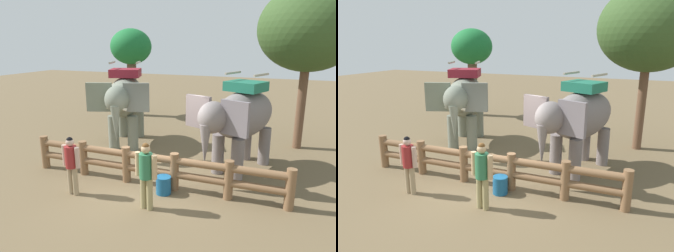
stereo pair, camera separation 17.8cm
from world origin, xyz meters
TOP-DOWN VIEW (x-y plane):
  - ground_plane at (0.00, 0.00)m, footprint 60.00×60.00m
  - log_fence at (0.00, 0.13)m, footprint 7.61×0.32m
  - elephant_near_left at (-2.43, 3.15)m, footprint 2.66×3.85m
  - elephant_center at (2.10, 2.17)m, footprint 2.62×3.63m
  - tourist_woman_in_black at (0.48, -1.07)m, footprint 0.59×0.36m
  - tourist_man_in_blue at (-1.66, -1.11)m, footprint 0.56×0.34m
  - tree_far_left at (3.84, 5.23)m, footprint 3.56×3.56m
  - tree_back_center at (-4.69, 7.93)m, footprint 2.19×2.19m
  - feed_bucket at (0.55, -0.19)m, footprint 0.40×0.40m

SIDE VIEW (x-z plane):
  - ground_plane at x=0.00m, z-range 0.00..0.00m
  - feed_bucket at x=0.55m, z-range 0.00..0.48m
  - log_fence at x=0.00m, z-range 0.08..1.13m
  - tourist_man_in_blue at x=-1.66m, z-range 0.12..1.71m
  - tourist_woman_in_black at x=0.48m, z-range 0.13..1.81m
  - elephant_center at x=2.10m, z-range 0.19..3.24m
  - elephant_near_left at x=-2.43m, z-range 0.20..3.42m
  - tree_back_center at x=-4.69m, z-range 1.22..5.86m
  - tree_far_left at x=3.84m, z-range 1.42..7.33m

